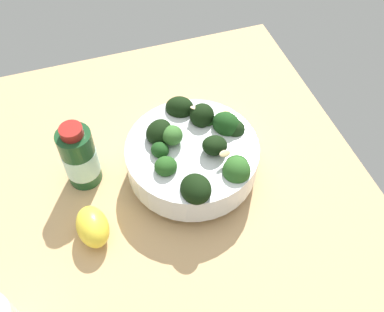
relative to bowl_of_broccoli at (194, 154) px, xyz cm
name	(u,v)px	position (x,y,z in cm)	size (l,w,h in cm)	color
ground_plane	(162,182)	(1.09, 4.85, -6.60)	(60.30, 60.30, 4.49)	tan
bowl_of_broccoli	(194,154)	(0.00, 0.00, 0.00)	(20.55, 19.17, 9.87)	white
lemon_wedge	(93,227)	(-6.01, 16.22, -2.13)	(6.23, 4.24, 4.45)	yellow
bottle_tall	(80,158)	(4.03, 15.80, 0.51)	(5.01, 5.01, 11.15)	#194723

